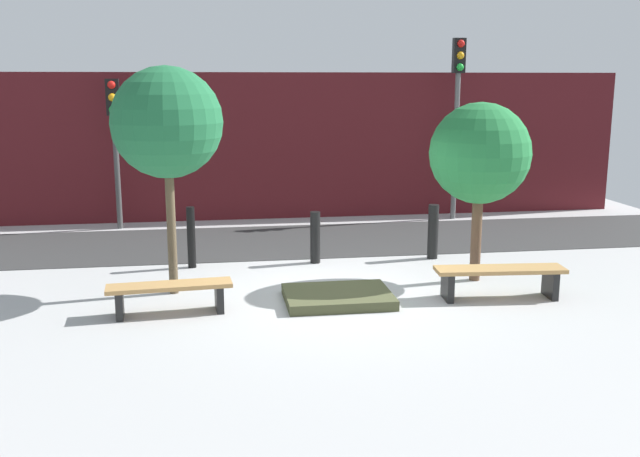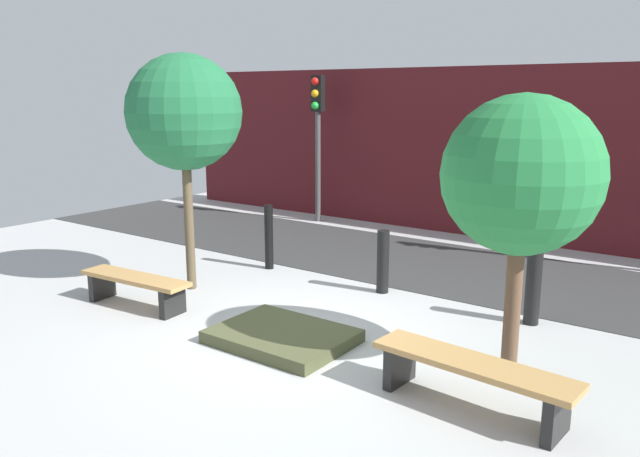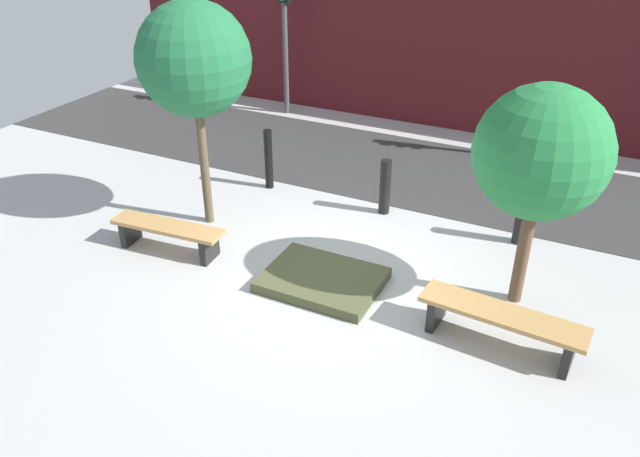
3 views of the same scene
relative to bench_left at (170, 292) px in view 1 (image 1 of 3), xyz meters
The scene contains 13 objects.
ground_plane 2.50m from the bench_left, 11.66° to the left, with size 18.00×18.00×0.00m, color #B1B1B1.
road_strip 4.99m from the bench_left, 60.79° to the left, with size 18.00×3.12×0.01m, color #343434.
building_facade 7.61m from the bench_left, 71.06° to the left, with size 16.20×0.50×3.40m, color #511419.
bench_left is the anchor object (origin of this frame).
bench_right 4.86m from the bench_left, ahead, with size 1.97×0.60×0.48m.
planter_bed 2.45m from the bench_left, ahead, with size 1.57×1.19×0.15m, color #484B2F.
tree_behind_left_bench 2.50m from the bench_left, 90.00° to the left, with size 1.65×1.65×3.44m.
tree_behind_right_bench 5.26m from the bench_left, 11.86° to the left, with size 1.61×1.61×2.89m.
bollard_far_left 2.56m from the bench_left, 84.53° to the left, with size 0.14×0.14×1.08m, color black.
bollard_left 3.51m from the bench_left, 46.22° to the left, with size 0.18×0.18×0.93m, color black.
bollard_center 5.27m from the bench_left, 28.77° to the left, with size 0.19×0.19×1.00m, color black.
traffic_light_west 6.64m from the bench_left, 102.90° to the left, with size 0.28×0.27×3.26m.
traffic_light_mid_west 9.17m from the bench_left, 44.61° to the left, with size 0.28×0.27×4.16m.
Camera 1 is at (-1.79, -10.28, 3.22)m, focal length 40.00 mm.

